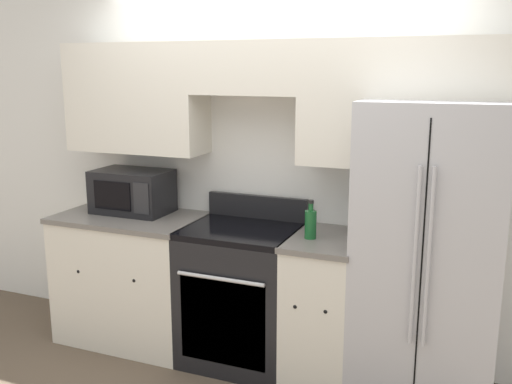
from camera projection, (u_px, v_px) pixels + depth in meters
name	position (u px, v px, depth m)	size (l,w,h in m)	color
ground_plane	(238.00, 384.00, 3.62)	(12.00, 12.00, 0.00)	brown
wall_back	(273.00, 144.00, 3.85)	(8.00, 0.39, 2.60)	white
lower_cabinets_left	(132.00, 277.00, 4.16)	(1.03, 0.64, 0.94)	silver
lower_cabinets_right	(324.00, 308.00, 3.63)	(0.44, 0.64, 0.94)	silver
oven_range	(242.00, 294.00, 3.84)	(0.73, 0.65, 1.10)	black
refrigerator	(428.00, 252.00, 3.38)	(0.81, 0.80, 1.79)	#B7B7BC
microwave	(132.00, 191.00, 4.12)	(0.54, 0.36, 0.31)	black
bottle	(311.00, 223.00, 3.49)	(0.07, 0.07, 0.24)	#195928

